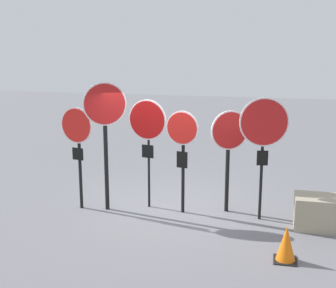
% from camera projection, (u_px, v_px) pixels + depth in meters
% --- Properties ---
extents(ground_plane, '(40.00, 40.00, 0.00)m').
position_uv_depth(ground_plane, '(167.00, 210.00, 9.93)').
color(ground_plane, slate).
extents(stop_sign_0, '(0.74, 0.20, 2.20)m').
position_uv_depth(stop_sign_0, '(77.00, 136.00, 9.68)').
color(stop_sign_0, black).
rests_on(stop_sign_0, ground).
extents(stop_sign_1, '(0.81, 0.40, 2.72)m').
position_uv_depth(stop_sign_1, '(105.00, 121.00, 9.53)').
color(stop_sign_1, black).
rests_on(stop_sign_1, ground).
extents(stop_sign_2, '(0.84, 0.19, 2.34)m').
position_uv_depth(stop_sign_2, '(147.00, 127.00, 9.71)').
color(stop_sign_2, black).
rests_on(stop_sign_2, ground).
extents(stop_sign_3, '(0.69, 0.18, 2.16)m').
position_uv_depth(stop_sign_3, '(182.00, 141.00, 9.44)').
color(stop_sign_3, black).
rests_on(stop_sign_3, ground).
extents(stop_sign_4, '(0.72, 0.41, 2.16)m').
position_uv_depth(stop_sign_4, '(229.00, 141.00, 9.50)').
color(stop_sign_4, black).
rests_on(stop_sign_4, ground).
extents(stop_sign_5, '(0.94, 0.21, 2.47)m').
position_uv_depth(stop_sign_5, '(264.00, 130.00, 8.99)').
color(stop_sign_5, black).
rests_on(stop_sign_5, ground).
extents(traffic_cone_0, '(0.38, 0.38, 0.61)m').
position_uv_depth(traffic_cone_0, '(286.00, 244.00, 7.61)').
color(traffic_cone_0, black).
rests_on(traffic_cone_0, ground).
extents(storage_crate, '(1.11, 0.65, 0.63)m').
position_uv_depth(storage_crate, '(324.00, 213.00, 8.91)').
color(storage_crate, '#9E937A').
rests_on(storage_crate, ground).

